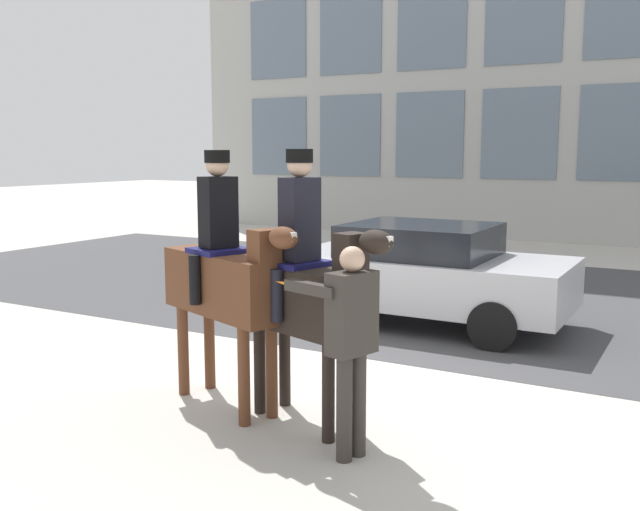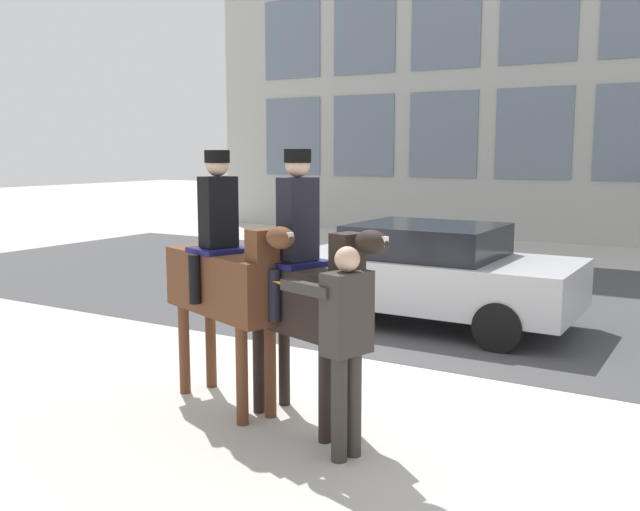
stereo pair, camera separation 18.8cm
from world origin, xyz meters
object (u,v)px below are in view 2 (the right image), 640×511
(pedestrian_bystander, at_px, (345,335))
(street_car_near_lane, at_px, (432,272))
(mounted_horse_lead, at_px, (225,277))
(mounted_horse_companion, at_px, (305,289))

(pedestrian_bystander, height_order, street_car_near_lane, pedestrian_bystander)
(mounted_horse_lead, distance_m, pedestrian_bystander, 1.66)
(mounted_horse_lead, height_order, pedestrian_bystander, mounted_horse_lead)
(mounted_horse_companion, distance_m, street_car_near_lane, 4.18)
(mounted_horse_lead, bearing_deg, street_car_near_lane, 104.54)
(pedestrian_bystander, relative_size, street_car_near_lane, 0.43)
(mounted_horse_lead, distance_m, street_car_near_lane, 4.18)
(mounted_horse_companion, bearing_deg, mounted_horse_lead, -162.48)
(mounted_horse_companion, relative_size, pedestrian_bystander, 1.43)
(mounted_horse_companion, distance_m, pedestrian_bystander, 0.85)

